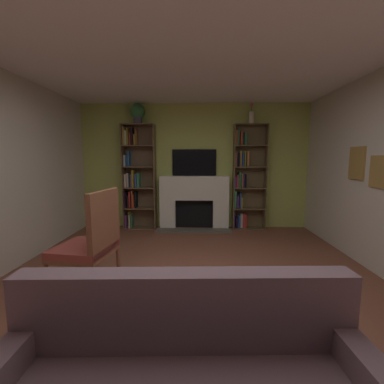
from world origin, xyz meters
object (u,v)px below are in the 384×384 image
bookshelf_left (136,178)px  armchair (91,241)px  potted_plant (138,112)px  fireplace (194,201)px  vase_with_flowers (251,116)px  tv (194,163)px  bookshelf_right (245,178)px

bookshelf_left → armchair: bookshelf_left is taller
potted_plant → fireplace: bearing=1.3°
fireplace → vase_with_flowers: (1.15, -0.02, 1.73)m
bookshelf_left → tv: bearing=3.5°
tv → bookshelf_left: (-1.23, -0.08, -0.32)m
armchair → vase_with_flowers: bearing=49.5°
bookshelf_left → bookshelf_right: bearing=0.3°
fireplace → bookshelf_right: bookshelf_right is taller
potted_plant → armchair: potted_plant is taller
tv → armchair: (-1.11, -2.77, -0.84)m
potted_plant → vase_with_flowers: bearing=0.1°
tv → vase_with_flowers: bearing=-5.8°
bookshelf_left → vase_with_flowers: 2.69m
potted_plant → bookshelf_right: bearing=1.4°
armchair → bookshelf_left: bearing=92.5°
vase_with_flowers → bookshelf_right: bearing=147.7°
vase_with_flowers → armchair: bearing=-130.5°
tv → potted_plant: 1.54m
fireplace → bookshelf_right: size_ratio=0.71×
tv → vase_with_flowers: vase_with_flowers is taller
bookshelf_left → vase_with_flowers: (2.38, -0.04, 1.24)m
fireplace → potted_plant: bearing=-178.7°
tv → vase_with_flowers: 1.48m
tv → potted_plant: size_ratio=2.23×
fireplace → bookshelf_left: bookshelf_left is taller
fireplace → bookshelf_right: bearing=1.6°
fireplace → potted_plant: size_ratio=3.74×
tv → vase_with_flowers: size_ratio=2.21×
vase_with_flowers → armchair: 3.91m
bookshelf_right → potted_plant: bearing=-178.6°
potted_plant → armchair: 3.23m
tv → potted_plant: potted_plant is taller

